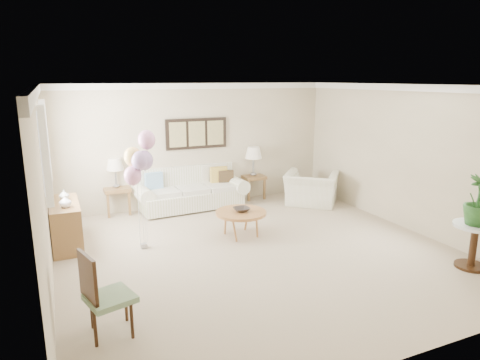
{
  "coord_description": "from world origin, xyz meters",
  "views": [
    {
      "loc": [
        -2.84,
        -5.72,
        2.7
      ],
      "look_at": [
        -0.04,
        0.6,
        1.05
      ],
      "focal_mm": 32.0,
      "sensor_mm": 36.0,
      "label": 1
    }
  ],
  "objects_px": {
    "coffee_table": "(241,213)",
    "balloon_cluster": "(139,159)",
    "armchair": "(311,189)",
    "sofa": "(190,192)",
    "accent_chair": "(103,293)"
  },
  "relations": [
    {
      "from": "coffee_table",
      "to": "balloon_cluster",
      "type": "xyz_separation_m",
      "value": [
        -1.67,
        0.12,
        1.06
      ]
    },
    {
      "from": "balloon_cluster",
      "to": "armchair",
      "type": "bearing_deg",
      "value": 14.92
    },
    {
      "from": "coffee_table",
      "to": "armchair",
      "type": "xyz_separation_m",
      "value": [
        2.19,
        1.15,
        -0.06
      ]
    },
    {
      "from": "balloon_cluster",
      "to": "sofa",
      "type": "bearing_deg",
      "value": 53.47
    },
    {
      "from": "sofa",
      "to": "armchair",
      "type": "bearing_deg",
      "value": -18.44
    },
    {
      "from": "sofa",
      "to": "coffee_table",
      "type": "height_order",
      "value": "sofa"
    },
    {
      "from": "sofa",
      "to": "armchair",
      "type": "distance_m",
      "value": 2.62
    },
    {
      "from": "sofa",
      "to": "accent_chair",
      "type": "xyz_separation_m",
      "value": [
        -2.25,
        -4.1,
        0.15
      ]
    },
    {
      "from": "coffee_table",
      "to": "accent_chair",
      "type": "relative_size",
      "value": 0.94
    },
    {
      "from": "sofa",
      "to": "coffee_table",
      "type": "relative_size",
      "value": 2.7
    },
    {
      "from": "armchair",
      "to": "accent_chair",
      "type": "relative_size",
      "value": 1.14
    },
    {
      "from": "armchair",
      "to": "balloon_cluster",
      "type": "xyz_separation_m",
      "value": [
        -3.87,
        -1.03,
        1.12
      ]
    },
    {
      "from": "coffee_table",
      "to": "armchair",
      "type": "distance_m",
      "value": 2.48
    },
    {
      "from": "armchair",
      "to": "balloon_cluster",
      "type": "relative_size",
      "value": 0.56
    },
    {
      "from": "sofa",
      "to": "balloon_cluster",
      "type": "xyz_separation_m",
      "value": [
        -1.38,
        -1.86,
        1.13
      ]
    }
  ]
}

